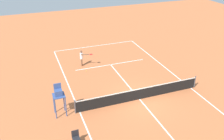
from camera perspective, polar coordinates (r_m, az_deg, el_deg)
ground_plane at (r=19.42m, az=6.33°, el=-6.67°), size 60.00×60.00×0.00m
court_lines at (r=19.42m, az=6.33°, el=-6.66°), size 9.55×23.69×0.01m
tennis_net at (r=19.15m, az=6.41°, el=-5.44°), size 10.15×0.10×1.07m
player_serving at (r=24.13m, az=-6.92°, el=3.02°), size 1.17×0.88×1.62m
tennis_ball at (r=23.42m, az=-5.94°, el=-0.22°), size 0.07×0.07×0.07m
umpire_chair at (r=17.23m, az=-12.15°, el=-5.63°), size 0.80×0.80×2.41m
courtside_chair_near at (r=15.34m, az=-8.29°, el=-15.03°), size 0.44×0.46×0.95m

